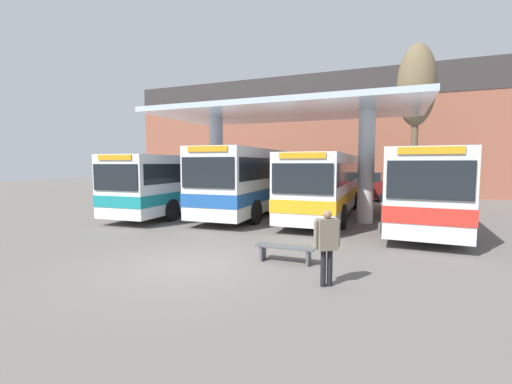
{
  "coord_description": "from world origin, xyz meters",
  "views": [
    {
      "loc": [
        4.99,
        -7.73,
        2.73
      ],
      "look_at": [
        0.0,
        4.69,
        1.6
      ],
      "focal_mm": 24.0,
      "sensor_mm": 36.0,
      "label": 1
    }
  ],
  "objects": [
    {
      "name": "pedestrian_waiting",
      "position": [
        3.68,
        -0.27,
        1.04
      ],
      "size": [
        0.56,
        0.46,
        1.71
      ],
      "rotation": [
        0.0,
        0.0,
        0.63
      ],
      "color": "black",
      "rests_on": "ground_plane"
    },
    {
      "name": "waiting_bench_near_pillar",
      "position": [
        2.29,
        1.14,
        0.34
      ],
      "size": [
        1.64,
        0.44,
        0.46
      ],
      "color": "#4C5156",
      "rests_on": "ground_plane"
    },
    {
      "name": "transit_bus_left_bay",
      "position": [
        -6.06,
        9.21,
        1.75
      ],
      "size": [
        3.09,
        12.0,
        3.11
      ],
      "rotation": [
        0.0,
        0.0,
        3.19
      ],
      "color": "white",
      "rests_on": "ground_plane"
    },
    {
      "name": "poplar_tree_behind_left",
      "position": [
        6.16,
        16.23,
        7.43
      ],
      "size": [
        2.31,
        2.31,
        10.12
      ],
      "color": "brown",
      "rests_on": "ground_plane"
    },
    {
      "name": "transit_bus_far_right_bay",
      "position": [
        6.18,
        9.49,
        1.81
      ],
      "size": [
        3.11,
        11.84,
        3.25
      ],
      "rotation": [
        0.0,
        0.0,
        3.11
      ],
      "color": "silver",
      "rests_on": "ground_plane"
    },
    {
      "name": "townhouse_backdrop",
      "position": [
        0.0,
        22.71,
        6.12
      ],
      "size": [
        40.0,
        0.58,
        10.55
      ],
      "color": "brown",
      "rests_on": "ground_plane"
    },
    {
      "name": "station_canopy",
      "position": [
        0.0,
        8.53,
        4.68
      ],
      "size": [
        12.67,
        6.54,
        5.37
      ],
      "color": "silver",
      "rests_on": "ground_plane"
    },
    {
      "name": "transit_bus_right_bay",
      "position": [
        1.77,
        10.19,
        1.76
      ],
      "size": [
        2.91,
        11.56,
        3.15
      ],
      "rotation": [
        0.0,
        0.0,
        3.16
      ],
      "color": "silver",
      "rests_on": "ground_plane"
    },
    {
      "name": "ground_plane",
      "position": [
        0.0,
        0.0,
        0.0
      ],
      "size": [
        100.0,
        100.0,
        0.0
      ],
      "primitive_type": "plane",
      "color": "#605B56"
    },
    {
      "name": "transit_bus_center_bay",
      "position": [
        -2.06,
        9.68,
        1.92
      ],
      "size": [
        3.06,
        11.2,
        3.43
      ],
      "rotation": [
        0.0,
        0.0,
        3.18
      ],
      "color": "silver",
      "rests_on": "ground_plane"
    },
    {
      "name": "parked_car_street",
      "position": [
        2.92,
        18.65,
        0.99
      ],
      "size": [
        4.76,
        2.13,
        2.05
      ],
      "rotation": [
        0.0,
        0.0,
        -0.06
      ],
      "color": "maroon",
      "rests_on": "ground_plane"
    }
  ]
}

